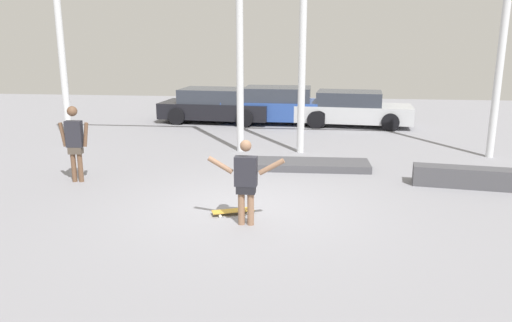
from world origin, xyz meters
name	(u,v)px	position (x,y,z in m)	size (l,w,h in m)	color
ground_plane	(248,210)	(0.00, 0.00, 0.00)	(36.00, 36.00, 0.00)	gray
skateboarder	(246,179)	(0.06, -0.77, 0.84)	(1.34, 0.20, 1.52)	#8C664C
skateboard	(233,211)	(-0.25, -0.28, 0.06)	(0.80, 0.49, 0.08)	gold
grind_box	(473,178)	(4.69, 1.98, 0.22)	(2.51, 0.46, 0.44)	#47474C
manual_pad	(309,165)	(1.12, 3.23, 0.09)	(3.00, 0.97, 0.18)	#47474C
canopy_support_left	(148,26)	(-3.45, 4.98, 3.50)	(5.37, 0.20, 5.76)	silver
canopy_support_right	(402,25)	(3.45, 4.98, 3.50)	(5.37, 0.20, 5.76)	silver
parked_car_black	(215,106)	(-2.53, 9.87, 0.62)	(4.33, 2.25, 1.28)	black
parked_car_blue	(281,106)	(0.00, 9.86, 0.66)	(4.47, 2.01, 1.37)	#284793
parked_car_silver	(352,109)	(2.64, 9.61, 0.61)	(4.32, 2.17, 1.26)	#B7BABF
bystander	(75,140)	(-4.10, 1.45, 0.97)	(0.68, 0.22, 1.73)	brown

